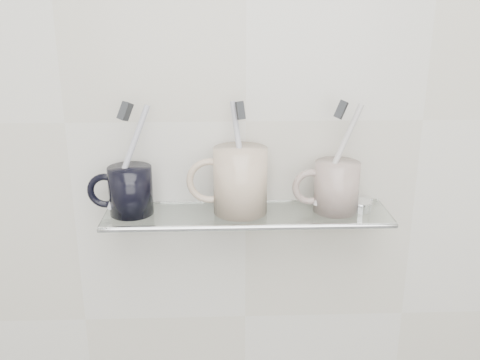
{
  "coord_description": "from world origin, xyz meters",
  "views": [
    {
      "loc": [
        -0.05,
        0.17,
        1.45
      ],
      "look_at": [
        -0.01,
        1.04,
        1.16
      ],
      "focal_mm": 40.0,
      "sensor_mm": 36.0,
      "label": 1
    }
  ],
  "objects_px": {
    "shelf_glass": "(247,215)",
    "mug_center": "(240,180)",
    "mug_right": "(336,187)",
    "mug_left": "(131,190)"
  },
  "relations": [
    {
      "from": "shelf_glass",
      "to": "mug_center",
      "type": "distance_m",
      "value": 0.06
    },
    {
      "from": "mug_center",
      "to": "mug_right",
      "type": "distance_m",
      "value": 0.17
    },
    {
      "from": "shelf_glass",
      "to": "mug_right",
      "type": "xyz_separation_m",
      "value": [
        0.16,
        0.0,
        0.05
      ]
    },
    {
      "from": "mug_center",
      "to": "mug_right",
      "type": "xyz_separation_m",
      "value": [
        0.17,
        0.0,
        -0.01
      ]
    },
    {
      "from": "mug_left",
      "to": "mug_right",
      "type": "xyz_separation_m",
      "value": [
        0.36,
        0.0,
        0.0
      ]
    },
    {
      "from": "shelf_glass",
      "to": "mug_right",
      "type": "height_order",
      "value": "mug_right"
    },
    {
      "from": "mug_center",
      "to": "mug_right",
      "type": "relative_size",
      "value": 1.31
    },
    {
      "from": "mug_center",
      "to": "mug_right",
      "type": "height_order",
      "value": "mug_center"
    },
    {
      "from": "mug_left",
      "to": "mug_right",
      "type": "distance_m",
      "value": 0.36
    },
    {
      "from": "mug_left",
      "to": "mug_center",
      "type": "relative_size",
      "value": 0.73
    }
  ]
}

